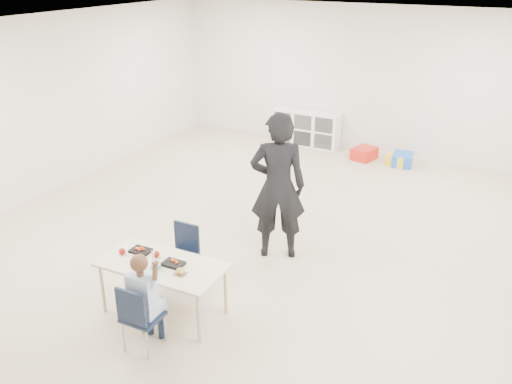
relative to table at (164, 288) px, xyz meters
The scene contains 16 objects.
room 2.12m from the table, 81.14° to the left, with size 9.00×9.02×2.80m.
table is the anchor object (origin of this frame).
chair_near 0.58m from the table, 73.28° to the right, with size 0.36×0.33×0.73m, color #101A32, non-canonical shape.
chair_far 0.58m from the table, 106.72° to the left, with size 0.36×0.33×0.73m, color #101A32, non-canonical shape.
child 0.63m from the table, 73.28° to the right, with size 0.49×0.49×1.15m, color #BCD2FF, non-canonical shape.
lunch_tray_near 0.34m from the table, 15.42° to the left, with size 0.22×0.16×0.03m, color black.
lunch_tray_far 0.48m from the table, 165.28° to the left, with size 0.22×0.16×0.03m, color black.
milk_carton 0.37m from the table, 80.02° to the right, with size 0.07×0.07×0.10m, color white.
bread_roll 0.45m from the table, 14.92° to the right, with size 0.09×0.09×0.07m, color tan.
apple_near 0.37m from the table, 148.07° to the left, with size 0.07×0.07×0.07m, color maroon.
apple_far 0.60m from the table, behind, with size 0.07×0.07×0.07m, color maroon.
cubby_shelf 6.15m from the table, 98.60° to the left, with size 1.40×0.40×0.70m, color white.
adult 1.90m from the table, 72.94° to the left, with size 0.69×0.46×1.90m, color black.
bin_red 5.79m from the table, 85.78° to the left, with size 0.36×0.46×0.23m, color red.
bin_yellow 5.89m from the table, 79.24° to the left, with size 0.35×0.45×0.22m, color yellow.
bin_blue 5.90m from the table, 78.68° to the left, with size 0.35×0.46×0.22m, color blue.
Camera 1 is at (2.89, -5.68, 3.55)m, focal length 38.00 mm.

